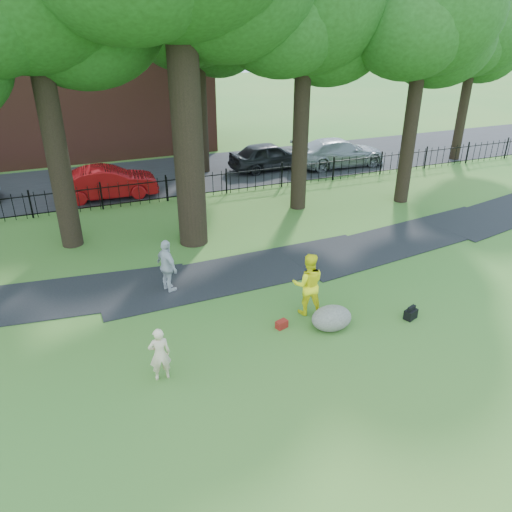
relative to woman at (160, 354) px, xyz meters
name	(u,v)px	position (x,y,z in m)	size (l,w,h in m)	color
ground	(258,340)	(2.82, 0.61, -0.74)	(120.00, 120.00, 0.00)	#306C25
footpath	(244,272)	(3.82, 4.51, -0.74)	(36.00, 2.60, 0.03)	black
street	(152,177)	(2.82, 16.61, -0.74)	(80.00, 7.00, 0.02)	black
iron_fence	(167,189)	(2.82, 12.61, -0.14)	(44.00, 0.04, 1.20)	black
brick_building	(52,51)	(-1.18, 24.61, 5.26)	(18.00, 8.00, 12.00)	brown
tree_row	(185,14)	(3.34, 9.02, 7.41)	(26.82, 7.96, 12.42)	black
woman	(160,354)	(0.00, 0.00, 0.00)	(0.54, 0.35, 1.48)	beige
man	(308,284)	(4.74, 1.41, 0.25)	(0.96, 0.75, 1.97)	#FFF215
pedestrian	(167,266)	(1.09, 4.19, 0.17)	(1.07, 0.44, 1.82)	#BCBBC1
boulder	(332,316)	(5.06, 0.45, -0.39)	(1.21, 0.91, 0.71)	#6C685A
backpack	(411,314)	(7.49, -0.02, -0.59)	(0.40, 0.25, 0.30)	black
red_bag	(282,324)	(3.70, 0.93, -0.62)	(0.34, 0.21, 0.23)	maroon
red_sedan	(108,182)	(0.30, 14.13, 0.03)	(1.62, 4.64, 1.53)	#A60C0F
grey_car	(269,156)	(9.39, 15.71, 0.04)	(1.84, 4.58, 1.56)	black
silver_car	(339,152)	(13.45, 14.90, 0.05)	(2.22, 5.46, 1.58)	gray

